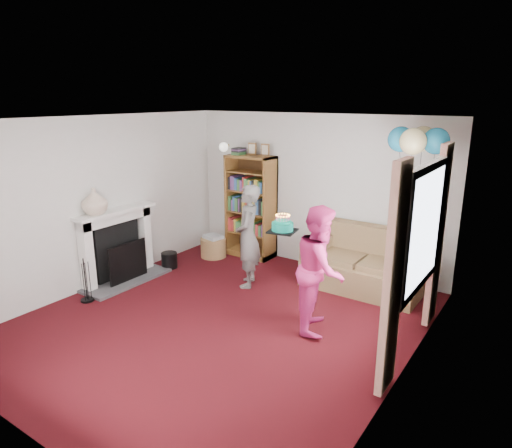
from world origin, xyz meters
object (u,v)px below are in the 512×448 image
Objects in this scene: sofa at (365,265)px; person_striped at (248,236)px; birthday_cake at (283,227)px; bookcase at (252,207)px; person_magenta at (320,269)px.

person_striped is at bearing -147.86° from sofa.
person_striped is at bearing 150.75° from birthday_cake.
bookcase is 1.29× the size of person_magenta.
bookcase is 2.32m from birthday_cake.
person_magenta is (1.48, -0.59, 0.01)m from person_striped.
bookcase is 6.10× the size of birthday_cake.
birthday_cake is at bearing -45.50° from bookcase.
person_striped is (0.73, -1.15, -0.11)m from bookcase.
sofa is 1.57m from person_magenta.
person_striped reaches higher than sofa.
person_striped reaches higher than birthday_cake.
bookcase reaches higher than birthday_cake.
person_striped is 4.68× the size of birthday_cake.
person_magenta is 0.72m from birthday_cake.
birthday_cake is (1.61, -1.64, 0.30)m from bookcase.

